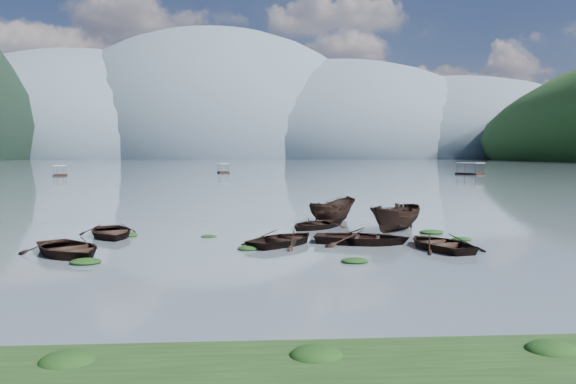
{
  "coord_description": "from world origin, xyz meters",
  "views": [
    {
      "loc": [
        -2.31,
        -23.2,
        4.29
      ],
      "look_at": [
        0.0,
        12.0,
        2.0
      ],
      "focal_mm": 35.0,
      "sensor_mm": 36.0,
      "label": 1
    }
  ],
  "objects": [
    {
      "name": "rowboat_8",
      "position": [
        2.91,
        12.56,
        0.0
      ],
      "size": [
        4.28,
        4.57,
        1.76
      ],
      "primitive_type": "imported",
      "rotation": [
        0.0,
        0.0,
        2.43
      ],
      "color": "black",
      "rests_on": "ground"
    },
    {
      "name": "weed_clump_7",
      "position": [
        6.72,
        13.3,
        0.0
      ],
      "size": [
        1.15,
        0.92,
        0.25
      ],
      "primitive_type": "ellipsoid",
      "color": "black",
      "rests_on": "ground"
    },
    {
      "name": "rowboat_4",
      "position": [
        3.06,
        3.63,
        0.0
      ],
      "size": [
        5.3,
        4.4,
        0.95
      ],
      "primitive_type": "imported",
      "rotation": [
        0.0,
        0.0,
        1.3
      ],
      "color": "black",
      "rests_on": "ground"
    },
    {
      "name": "weed_clump_1",
      "position": [
        -2.43,
        2.29,
        0.0
      ],
      "size": [
        1.06,
        0.85,
        0.23
      ],
      "primitive_type": "ellipsoid",
      "color": "black",
      "rests_on": "ground"
    },
    {
      "name": "weed_clump_5",
      "position": [
        -8.95,
        6.96,
        0.0
      ],
      "size": [
        1.14,
        0.92,
        0.24
      ],
      "primitive_type": "ellipsoid",
      "color": "black",
      "rests_on": "ground"
    },
    {
      "name": "rowboat_5",
      "position": [
        5.92,
        8.06,
        0.0
      ],
      "size": [
        4.44,
        4.61,
        1.8
      ],
      "primitive_type": "imported",
      "rotation": [
        0.0,
        0.0,
        -0.74
      ],
      "color": "black",
      "rests_on": "ground"
    },
    {
      "name": "rowboat_1",
      "position": [
        -0.74,
        3.65,
        0.0
      ],
      "size": [
        5.16,
        5.28,
        0.89
      ],
      "primitive_type": "imported",
      "rotation": [
        0.0,
        0.0,
        2.42
      ],
      "color": "black",
      "rests_on": "ground"
    },
    {
      "name": "pontoon_right",
      "position": [
        46.93,
        100.08,
        0.0
      ],
      "size": [
        5.06,
        7.31,
        2.59
      ],
      "primitive_type": null,
      "rotation": [
        0.0,
        0.0,
        0.37
      ],
      "color": "black",
      "rests_on": "ground"
    },
    {
      "name": "rowboat_0",
      "position": [
        -10.23,
        1.34,
        0.0
      ],
      "size": [
        5.43,
        5.7,
        0.96
      ],
      "primitive_type": "imported",
      "rotation": [
        0.0,
        0.0,
        0.64
      ],
      "color": "black",
      "rests_on": "ground"
    },
    {
      "name": "rowboat_6",
      "position": [
        -9.74,
        6.79,
        0.0
      ],
      "size": [
        4.41,
        5.16,
        0.91
      ],
      "primitive_type": "imported",
      "rotation": [
        0.0,
        0.0,
        0.34
      ],
      "color": "black",
      "rests_on": "ground"
    },
    {
      "name": "weed_clump_2",
      "position": [
        1.84,
        -1.09,
        0.0
      ],
      "size": [
        1.12,
        0.9,
        0.24
      ],
      "primitive_type": "ellipsoid",
      "color": "black",
      "rests_on": "ground"
    },
    {
      "name": "pontoon_centre",
      "position": [
        -9.22,
        116.56,
        0.0
      ],
      "size": [
        3.39,
        6.2,
        2.25
      ],
      "primitive_type": null,
      "rotation": [
        0.0,
        0.0,
        0.17
      ],
      "color": "black",
      "rests_on": "ground"
    },
    {
      "name": "haze_mtn_a",
      "position": [
        -260.0,
        900.0,
        0.0
      ],
      "size": [
        520.0,
        520.0,
        280.0
      ],
      "primitive_type": "ellipsoid",
      "color": "#475666",
      "rests_on": "ground"
    },
    {
      "name": "rowboat_3",
      "position": [
        6.37,
        1.95,
        0.0
      ],
      "size": [
        4.03,
        4.9,
        0.88
      ],
      "primitive_type": "imported",
      "rotation": [
        0.0,
        0.0,
        3.4
      ],
      "color": "black",
      "rests_on": "ground"
    },
    {
      "name": "weed_clump_0",
      "position": [
        -8.91,
        -0.64,
        0.0
      ],
      "size": [
        1.23,
        1.01,
        0.27
      ],
      "primitive_type": "ellipsoid",
      "color": "black",
      "rests_on": "ground"
    },
    {
      "name": "ground_plane",
      "position": [
        0.0,
        0.0,
        0.0
      ],
      "size": [
        2400.0,
        2400.0,
        0.0
      ],
      "primitive_type": "plane",
      "color": "#525C67"
    },
    {
      "name": "pontoon_left",
      "position": [
        -42.83,
        98.64,
        0.0
      ],
      "size": [
        3.3,
        5.86,
        2.12
      ],
      "primitive_type": null,
      "rotation": [
        0.0,
        0.0,
        0.19
      ],
      "color": "black",
      "rests_on": "ground"
    },
    {
      "name": "weed_clump_6",
      "position": [
        -4.57,
        6.42,
        0.0
      ],
      "size": [
        0.84,
        0.7,
        0.17
      ],
      "primitive_type": "ellipsoid",
      "color": "black",
      "rests_on": "ground"
    },
    {
      "name": "weed_clump_4",
      "position": [
        7.6,
        6.92,
        0.0
      ],
      "size": [
        1.32,
        1.05,
        0.27
      ],
      "primitive_type": "ellipsoid",
      "color": "black",
      "rests_on": "ground"
    },
    {
      "name": "weed_clump_3",
      "position": [
        8.35,
        4.41,
        0.0
      ],
      "size": [
        0.98,
        0.83,
        0.22
      ],
      "primitive_type": "ellipsoid",
      "color": "black",
      "rests_on": "ground"
    },
    {
      "name": "haze_mtn_b",
      "position": [
        -60.0,
        900.0,
        0.0
      ],
      "size": [
        520.0,
        520.0,
        340.0
      ],
      "primitive_type": "ellipsoid",
      "color": "#475666",
      "rests_on": "ground"
    },
    {
      "name": "haze_mtn_d",
      "position": [
        320.0,
        900.0,
        0.0
      ],
      "size": [
        520.0,
        520.0,
        220.0
      ],
      "primitive_type": "ellipsoid",
      "color": "#475666",
      "rests_on": "ground"
    },
    {
      "name": "haze_mtn_c",
      "position": [
        140.0,
        900.0,
        0.0
      ],
      "size": [
        520.0,
        520.0,
        260.0
      ],
      "primitive_type": "ellipsoid",
      "color": "#475666",
      "rests_on": "ground"
    },
    {
      "name": "rowboat_7",
      "position": [
        1.43,
        9.54,
        0.0
      ],
      "size": [
        4.85,
        4.88,
        0.83
      ],
      "primitive_type": "imported",
      "rotation": [
        0.0,
        0.0,
        5.52
      ],
      "color": "black",
      "rests_on": "ground"
    }
  ]
}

